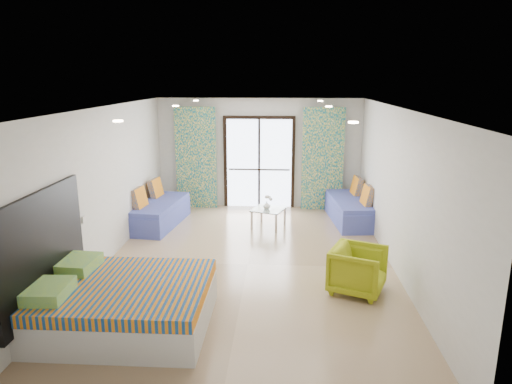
# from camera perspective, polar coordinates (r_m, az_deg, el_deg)

# --- Properties ---
(floor) EXTENTS (5.00, 7.50, 0.01)m
(floor) POSITION_cam_1_polar(r_m,az_deg,el_deg) (8.08, -1.03, -9.03)
(floor) COLOR #917556
(floor) RESTS_ON ground
(ceiling) EXTENTS (5.00, 7.50, 0.01)m
(ceiling) POSITION_cam_1_polar(r_m,az_deg,el_deg) (7.45, -1.12, 10.44)
(ceiling) COLOR silver
(ceiling) RESTS_ON ground
(wall_back) EXTENTS (5.00, 0.01, 2.70)m
(wall_back) POSITION_cam_1_polar(r_m,az_deg,el_deg) (11.32, 0.41, 4.83)
(wall_back) COLOR silver
(wall_back) RESTS_ON ground
(wall_front) EXTENTS (5.00, 0.01, 2.70)m
(wall_front) POSITION_cam_1_polar(r_m,az_deg,el_deg) (4.13, -5.20, -12.21)
(wall_front) COLOR silver
(wall_front) RESTS_ON ground
(wall_left) EXTENTS (0.01, 7.50, 2.70)m
(wall_left) POSITION_cam_1_polar(r_m,az_deg,el_deg) (8.23, -18.70, 0.53)
(wall_left) COLOR silver
(wall_left) RESTS_ON ground
(wall_right) EXTENTS (0.01, 7.50, 2.70)m
(wall_right) POSITION_cam_1_polar(r_m,az_deg,el_deg) (7.87, 17.40, 0.03)
(wall_right) COLOR silver
(wall_right) RESTS_ON ground
(balcony_door) EXTENTS (1.76, 0.08, 2.28)m
(balcony_door) POSITION_cam_1_polar(r_m,az_deg,el_deg) (11.31, 0.40, 4.35)
(balcony_door) COLOR black
(balcony_door) RESTS_ON floor
(balcony_rail) EXTENTS (1.52, 0.03, 0.04)m
(balcony_rail) POSITION_cam_1_polar(r_m,az_deg,el_deg) (11.37, 0.40, 2.83)
(balcony_rail) COLOR #595451
(balcony_rail) RESTS_ON balcony_door
(curtain_left) EXTENTS (1.00, 0.10, 2.50)m
(curtain_left) POSITION_cam_1_polar(r_m,az_deg,el_deg) (11.35, -7.50, 4.22)
(curtain_left) COLOR silver
(curtain_left) RESTS_ON floor
(curtain_right) EXTENTS (1.00, 0.10, 2.50)m
(curtain_right) POSITION_cam_1_polar(r_m,az_deg,el_deg) (11.19, 8.33, 4.05)
(curtain_right) COLOR silver
(curtain_right) RESTS_ON floor
(downlight_a) EXTENTS (0.12, 0.12, 0.02)m
(downlight_a) POSITION_cam_1_polar(r_m,az_deg,el_deg) (5.78, -16.87, 8.49)
(downlight_a) COLOR #FFE0B2
(downlight_a) RESTS_ON ceiling
(downlight_b) EXTENTS (0.12, 0.12, 0.02)m
(downlight_b) POSITION_cam_1_polar(r_m,az_deg,el_deg) (5.49, 12.07, 8.51)
(downlight_b) COLOR #FFE0B2
(downlight_b) RESTS_ON ceiling
(downlight_c) EXTENTS (0.12, 0.12, 0.02)m
(downlight_c) POSITION_cam_1_polar(r_m,az_deg,el_deg) (8.65, -10.03, 10.55)
(downlight_c) COLOR #FFE0B2
(downlight_c) RESTS_ON ceiling
(downlight_d) EXTENTS (0.12, 0.12, 0.02)m
(downlight_d) POSITION_cam_1_polar(r_m,az_deg,el_deg) (8.46, 9.09, 10.51)
(downlight_d) COLOR #FFE0B2
(downlight_d) RESTS_ON ceiling
(downlight_e) EXTENTS (0.12, 0.12, 0.02)m
(downlight_e) POSITION_cam_1_polar(r_m,az_deg,el_deg) (10.61, -7.52, 11.26)
(downlight_e) COLOR #FFE0B2
(downlight_e) RESTS_ON ceiling
(downlight_f) EXTENTS (0.12, 0.12, 0.02)m
(downlight_f) POSITION_cam_1_polar(r_m,az_deg,el_deg) (10.45, 8.04, 11.21)
(downlight_f) COLOR #FFE0B2
(downlight_f) RESTS_ON ceiling
(headboard) EXTENTS (0.06, 2.10, 1.50)m
(headboard) POSITION_cam_1_polar(r_m,az_deg,el_deg) (6.47, -25.06, -6.46)
(headboard) COLOR black
(headboard) RESTS_ON floor
(switch_plate) EXTENTS (0.02, 0.10, 0.10)m
(switch_plate) POSITION_cam_1_polar(r_m,az_deg,el_deg) (7.53, -20.70, -3.22)
(switch_plate) COLOR silver
(switch_plate) RESTS_ON wall_left
(bed) EXTENTS (2.17, 1.77, 0.75)m
(bed) POSITION_cam_1_polar(r_m,az_deg,el_deg) (6.37, -16.35, -13.22)
(bed) COLOR silver
(bed) RESTS_ON floor
(daybed_left) EXTENTS (0.97, 1.99, 0.95)m
(daybed_left) POSITION_cam_1_polar(r_m,az_deg,el_deg) (10.28, -11.98, -2.48)
(daybed_left) COLOR #4550A6
(daybed_left) RESTS_ON floor
(daybed_right) EXTENTS (0.94, 1.98, 0.94)m
(daybed_right) POSITION_cam_1_polar(r_m,az_deg,el_deg) (10.51, 11.67, -2.10)
(daybed_right) COLOR #4550A6
(daybed_right) RESTS_ON floor
(coffee_table) EXTENTS (0.81, 0.81, 0.74)m
(coffee_table) POSITION_cam_1_polar(r_m,az_deg,el_deg) (9.88, 1.58, -2.35)
(coffee_table) COLOR silver
(coffee_table) RESTS_ON floor
(vase) EXTENTS (0.18, 0.18, 0.16)m
(vase) POSITION_cam_1_polar(r_m,az_deg,el_deg) (9.82, 1.34, -1.70)
(vase) COLOR white
(vase) RESTS_ON coffee_table
(armchair) EXTENTS (0.95, 0.97, 0.78)m
(armchair) POSITION_cam_1_polar(r_m,az_deg,el_deg) (7.15, 12.64, -9.20)
(armchair) COLOR #A0AC16
(armchair) RESTS_ON floor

